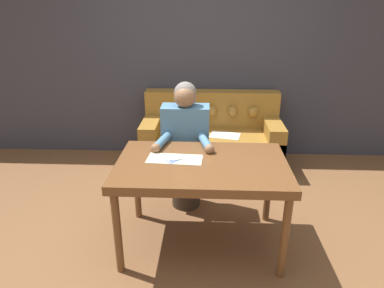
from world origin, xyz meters
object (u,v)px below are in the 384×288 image
person (186,146)px  couch (211,140)px  dining_table (202,171)px  scissors (177,161)px

person → couch: bearing=75.4°
dining_table → person: 0.61m
dining_table → scissors: scissors is taller
couch → scissors: (-0.29, -1.56, 0.44)m
couch → dining_table: bearing=-93.4°
person → scissors: (-0.03, -0.57, 0.12)m
couch → person: size_ratio=1.33×
couch → person: bearing=-104.6°
dining_table → couch: (0.09, 1.58, -0.36)m
dining_table → scissors: 0.21m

